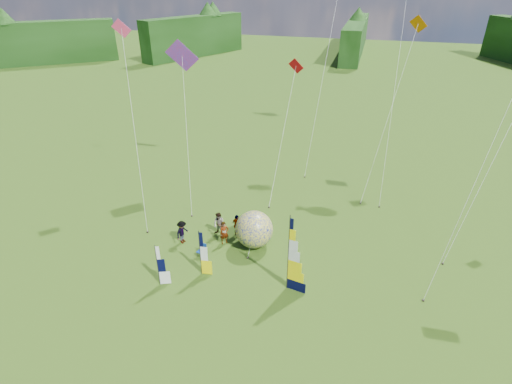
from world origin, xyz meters
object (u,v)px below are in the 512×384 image
(spectator_b, at_px, (219,224))
(spectator_d, at_px, (237,226))
(camp_chair, at_px, (201,251))
(spectator_a, at_px, (224,233))
(spectator_c, at_px, (182,232))
(kite_whale, at_px, (399,62))
(bol_inflatable, at_px, (254,229))
(feather_banner_main, at_px, (288,255))
(side_banner_left, at_px, (200,253))
(side_banner_far, at_px, (158,266))

(spectator_b, distance_m, spectator_d, 1.33)
(camp_chair, bearing_deg, spectator_a, 77.18)
(spectator_b, relative_size, camp_chair, 1.95)
(spectator_c, distance_m, kite_whale, 22.20)
(spectator_a, xyz_separation_m, camp_chair, (-1.01, -1.88, -0.41))
(bol_inflatable, xyz_separation_m, spectator_c, (-5.03, -1.10, -0.44))
(kite_whale, bearing_deg, camp_chair, -108.32)
(feather_banner_main, bearing_deg, spectator_c, 173.35)
(bol_inflatable, height_order, spectator_a, bol_inflatable)
(spectator_a, height_order, spectator_b, spectator_b)
(spectator_c, bearing_deg, side_banner_left, -123.22)
(bol_inflatable, height_order, spectator_b, bol_inflatable)
(kite_whale, bearing_deg, side_banner_left, -104.00)
(side_banner_left, distance_m, spectator_c, 3.91)
(kite_whale, bearing_deg, spectator_c, -114.72)
(spectator_a, xyz_separation_m, spectator_d, (0.60, 1.10, 0.01))
(spectator_b, xyz_separation_m, camp_chair, (-0.29, -2.75, -0.45))
(spectator_a, bearing_deg, bol_inflatable, -28.05)
(feather_banner_main, xyz_separation_m, camp_chair, (-6.29, 1.45, -2.08))
(spectator_d, bearing_deg, spectator_a, 100.20)
(spectator_b, bearing_deg, bol_inflatable, 7.85)
(camp_chair, bearing_deg, side_banner_left, -51.68)
(side_banner_left, bearing_deg, spectator_a, 78.54)
(side_banner_left, distance_m, spectator_b, 4.48)
(bol_inflatable, height_order, spectator_c, bol_inflatable)
(side_banner_far, relative_size, kite_whale, 0.14)
(spectator_d, distance_m, kite_whale, 18.97)
(feather_banner_main, distance_m, side_banner_left, 5.67)
(side_banner_left, height_order, spectator_a, side_banner_left)
(bol_inflatable, bearing_deg, spectator_b, 169.88)
(spectator_b, relative_size, spectator_d, 1.04)
(spectator_c, xyz_separation_m, camp_chair, (1.91, -1.15, -0.41))
(spectator_b, bearing_deg, side_banner_far, -87.77)
(side_banner_left, xyz_separation_m, side_banner_far, (-2.12, -1.65, -0.16))
(spectator_d, height_order, kite_whale, kite_whale)
(spectator_c, relative_size, spectator_d, 1.00)
(feather_banner_main, bearing_deg, kite_whale, 83.71)
(bol_inflatable, distance_m, camp_chair, 3.94)
(spectator_b, height_order, spectator_c, spectator_b)
(spectator_b, bearing_deg, camp_chair, -78.09)
(bol_inflatable, distance_m, spectator_c, 5.17)
(feather_banner_main, bearing_deg, camp_chair, 177.96)
(feather_banner_main, xyz_separation_m, spectator_c, (-8.20, 2.60, -1.67))
(side_banner_far, bearing_deg, spectator_c, 74.29)
(bol_inflatable, bearing_deg, side_banner_left, -121.73)
(spectator_c, xyz_separation_m, spectator_d, (3.51, 1.83, 0.00))
(bol_inflatable, height_order, kite_whale, kite_whale)
(spectator_a, relative_size, spectator_d, 0.99)
(side_banner_left, xyz_separation_m, bol_inflatable, (2.41, 3.90, -0.28))
(spectator_a, distance_m, spectator_c, 3.01)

